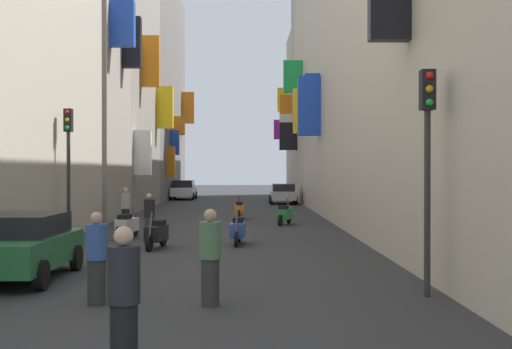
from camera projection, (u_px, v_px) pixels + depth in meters
ground_plane at (225, 215)px, 34.20m from camera, size 140.00×140.00×0.00m
building_left_mid_b at (58, 81)px, 31.64m from camera, size 7.10×5.94×13.34m
building_left_mid_c at (99, 84)px, 40.32m from camera, size 7.12×11.45×15.42m
building_left_far at (139, 90)px, 55.04m from camera, size 7.18×18.00×18.32m
building_right_near at (430, 42)px, 24.20m from camera, size 7.17×39.89×14.26m
building_right_mid_a at (339, 103)px, 48.47m from camera, size 7.36×8.69×14.71m
building_right_mid_b at (328, 97)px, 55.04m from camera, size 7.07×4.43×17.21m
building_right_mid_c at (321, 116)px, 60.75m from camera, size 7.37×6.99×14.87m
parked_car_green at (19, 245)px, 14.12m from camera, size 2.03×3.92×1.41m
parked_car_silver at (283, 193)px, 45.95m from camera, size 1.89×4.00×1.41m
parked_car_white at (184, 189)px, 52.98m from camera, size 1.94×4.27×1.55m
scooter_black at (157, 233)px, 19.65m from camera, size 0.61×1.86×1.13m
scooter_orange at (239, 210)px, 31.54m from camera, size 0.46×1.85×1.13m
scooter_green at (285, 214)px, 28.28m from camera, size 0.79×1.89×1.13m
scooter_white at (127, 225)px, 22.52m from camera, size 0.66×1.96×1.13m
scooter_blue at (238, 230)px, 20.75m from camera, size 0.50×2.00×1.13m
pedestrian_crossing at (126, 208)px, 26.47m from camera, size 0.43×0.43×1.66m
pedestrian_near_left at (124, 301)px, 7.48m from camera, size 0.51×0.51×1.73m
pedestrian_near_right at (210, 258)px, 11.34m from camera, size 0.52×0.52×1.69m
pedestrian_mid_street at (149, 217)px, 22.31m from camera, size 0.41×0.41×1.57m
pedestrian_far_away at (97, 259)px, 11.45m from camera, size 0.39×0.39×1.64m
traffic_light_near_corner at (427, 142)px, 12.17m from camera, size 0.26×0.34×4.24m
traffic_light_far_corner at (68, 152)px, 21.19m from camera, size 0.26×0.34×4.37m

